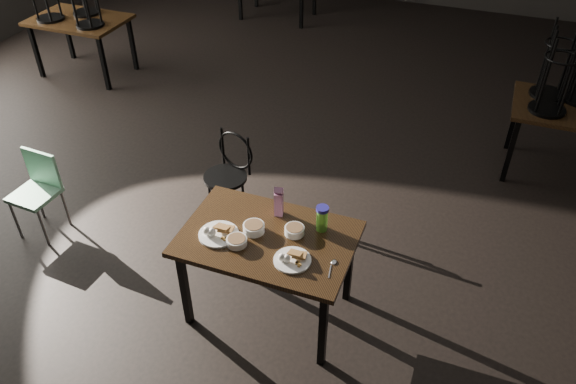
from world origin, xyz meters
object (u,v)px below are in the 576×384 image
at_px(bentwood_chair, 229,169).
at_px(school_chair, 38,186).
at_px(water_bottle, 322,218).
at_px(main_table, 268,245).
at_px(juice_carton, 279,202).

relative_size(bentwood_chair, school_chair, 1.08).
height_order(water_bottle, bentwood_chair, water_bottle).
relative_size(main_table, water_bottle, 6.15).
distance_m(water_bottle, school_chair, 2.57).
bearing_deg(juice_carton, bentwood_chair, 136.52).
bearing_deg(school_chair, bentwood_chair, 31.88).
xyz_separation_m(juice_carton, school_chair, (-2.21, -0.06, -0.41)).
xyz_separation_m(main_table, juice_carton, (-0.02, 0.25, 0.19)).
height_order(juice_carton, water_bottle, juice_carton).
height_order(main_table, juice_carton, juice_carton).
bearing_deg(bentwood_chair, school_chair, -138.86).
height_order(juice_carton, school_chair, juice_carton).
distance_m(main_table, water_bottle, 0.42).
xyz_separation_m(water_bottle, school_chair, (-2.54, -0.01, -0.39)).
distance_m(main_table, school_chair, 2.24).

